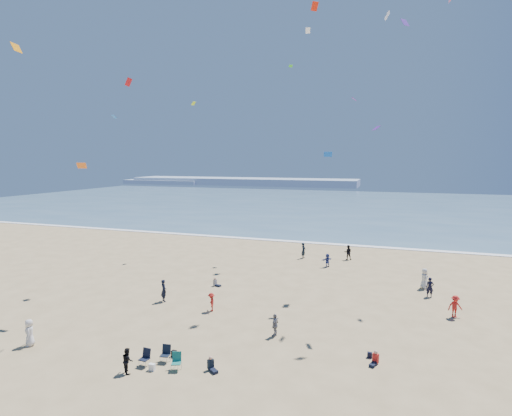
% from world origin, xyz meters
% --- Properties ---
extents(ocean, '(220.00, 100.00, 0.06)m').
position_xyz_m(ocean, '(0.00, 95.00, 0.03)').
color(ocean, '#476B84').
rests_on(ocean, ground).
extents(surf_line, '(220.00, 1.20, 0.08)m').
position_xyz_m(surf_line, '(0.00, 45.00, 0.04)').
color(surf_line, white).
rests_on(surf_line, ground).
extents(headland_far, '(110.00, 20.00, 3.20)m').
position_xyz_m(headland_far, '(-60.00, 170.00, 1.60)').
color(headland_far, '#7A8EA8').
rests_on(headland_far, ground).
extents(headland_near, '(40.00, 14.00, 2.00)m').
position_xyz_m(headland_near, '(-100.00, 165.00, 1.00)').
color(headland_near, '#7A8EA8').
rests_on(headland_near, ground).
extents(standing_flyers, '(30.38, 45.25, 1.94)m').
position_xyz_m(standing_flyers, '(4.87, 16.01, 0.85)').
color(standing_flyers, gray).
rests_on(standing_flyers, ground).
extents(seated_group, '(15.98, 25.58, 0.84)m').
position_xyz_m(seated_group, '(1.55, 8.22, 0.42)').
color(seated_group, white).
rests_on(seated_group, ground).
extents(chair_cluster, '(2.71, 1.46, 1.00)m').
position_xyz_m(chair_cluster, '(-3.70, 7.70, 0.50)').
color(chair_cluster, black).
rests_on(chair_cluster, ground).
extents(white_tote, '(0.35, 0.20, 0.40)m').
position_xyz_m(white_tote, '(-3.98, 7.10, 0.20)').
color(white_tote, white).
rests_on(white_tote, ground).
extents(black_backpack, '(0.30, 0.22, 0.38)m').
position_xyz_m(black_backpack, '(-3.62, 8.94, 0.19)').
color(black_backpack, black).
rests_on(black_backpack, ground).
extents(navy_bag, '(0.28, 0.18, 0.34)m').
position_xyz_m(navy_bag, '(7.74, 12.64, 0.17)').
color(navy_bag, black).
rests_on(navy_bag, ground).
extents(kites_aloft, '(44.15, 41.40, 25.02)m').
position_xyz_m(kites_aloft, '(8.50, 14.00, 14.12)').
color(kites_aloft, '#FF6D85').
rests_on(kites_aloft, ground).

